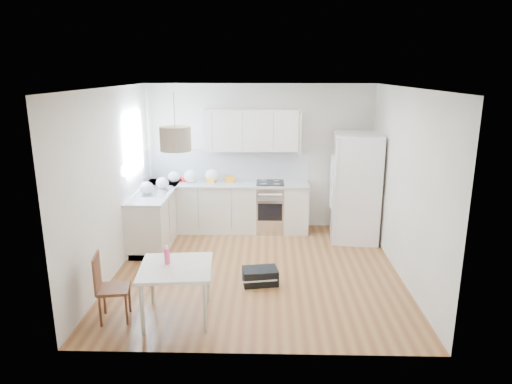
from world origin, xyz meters
TOP-DOWN VIEW (x-y plane):
  - floor at (0.00, 0.00)m, footprint 4.20×4.20m
  - ceiling at (0.00, 0.00)m, footprint 4.20×4.20m
  - wall_back at (0.00, 2.10)m, footprint 4.20×0.00m
  - wall_left at (-2.10, 0.00)m, footprint 0.00×4.20m
  - wall_right at (2.10, 0.00)m, footprint 0.00×4.20m
  - window_glassblock at (-2.09, 1.15)m, footprint 0.02×1.00m
  - cabinets_back at (-0.60, 1.80)m, footprint 3.00×0.60m
  - cabinets_left at (-1.80, 1.20)m, footprint 0.60×1.80m
  - counter_back at (-0.60, 1.80)m, footprint 3.02×0.64m
  - counter_left at (-1.80, 1.20)m, footprint 0.64×1.82m
  - backsplash_back at (-0.60, 2.09)m, footprint 3.00×0.01m
  - backsplash_left at (-2.09, 1.20)m, footprint 0.01×1.80m
  - upper_cabinets at (-0.15, 1.94)m, footprint 1.70×0.32m
  - range_oven at (0.20, 1.80)m, footprint 0.50×0.61m
  - sink at (-1.80, 1.15)m, footprint 0.50×0.80m
  - refrigerator at (1.71, 1.46)m, footprint 0.97×1.01m
  - dining_table at (-0.94, -1.37)m, footprint 0.92×0.92m
  - dining_chair at (-1.68, -1.44)m, footprint 0.41×0.41m
  - drink_bottle at (-1.05, -1.30)m, footprint 0.08×0.08m
  - gym_bag at (0.05, -0.44)m, footprint 0.53×0.40m
  - pendant_lamp at (-0.89, -1.27)m, footprint 0.39×0.39m
  - grocery_bag_a at (-1.59, 1.82)m, footprint 0.23×0.19m
  - grocery_bag_b at (-1.26, 1.81)m, footprint 0.27×0.23m
  - grocery_bag_c at (-0.87, 1.86)m, footprint 0.27×0.23m
  - grocery_bag_d at (-1.69, 1.35)m, footprint 0.22×0.19m
  - grocery_bag_e at (-1.87, 0.99)m, footprint 0.23×0.20m
  - snack_orange at (-0.54, 1.85)m, footprint 0.17×0.11m
  - snack_yellow at (-0.90, 1.77)m, footprint 0.15×0.10m
  - snack_red at (-1.37, 1.85)m, footprint 0.18×0.17m

SIDE VIEW (x-z plane):
  - floor at x=0.00m, z-range 0.00..0.00m
  - gym_bag at x=0.05m, z-range 0.00..0.22m
  - dining_chair at x=-1.68m, z-range 0.00..0.84m
  - cabinets_back at x=-0.60m, z-range 0.00..0.88m
  - cabinets_left at x=-1.80m, z-range 0.00..0.88m
  - range_oven at x=0.20m, z-range 0.00..0.88m
  - dining_table at x=-0.94m, z-range 0.26..0.93m
  - drink_bottle at x=-1.05m, z-range 0.67..0.90m
  - counter_back at x=-0.60m, z-range 0.88..0.92m
  - counter_left at x=-1.80m, z-range 0.88..0.92m
  - sink at x=-1.80m, z-range 0.84..0.99m
  - refrigerator at x=1.71m, z-range 0.00..1.88m
  - snack_yellow at x=-0.90m, z-range 0.92..1.02m
  - snack_red at x=-1.37m, z-range 0.92..1.03m
  - snack_orange at x=-0.54m, z-range 0.92..1.04m
  - grocery_bag_d at x=-1.69m, z-range 0.92..1.12m
  - grocery_bag_a at x=-1.59m, z-range 0.92..1.12m
  - grocery_bag_e at x=-1.87m, z-range 0.92..1.13m
  - grocery_bag_b at x=-1.26m, z-range 0.92..1.16m
  - grocery_bag_c at x=-0.87m, z-range 0.92..1.16m
  - backsplash_back at x=-0.60m, z-range 0.92..1.50m
  - backsplash_left at x=-2.09m, z-range 0.92..1.50m
  - wall_back at x=0.00m, z-range -0.75..3.45m
  - wall_left at x=-2.10m, z-range -0.75..3.45m
  - wall_right at x=2.10m, z-range -0.75..3.45m
  - window_glassblock at x=-2.09m, z-range 1.25..2.25m
  - upper_cabinets at x=-0.15m, z-range 1.50..2.25m
  - pendant_lamp at x=-0.89m, z-range 2.04..2.32m
  - ceiling at x=0.00m, z-range 2.70..2.70m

